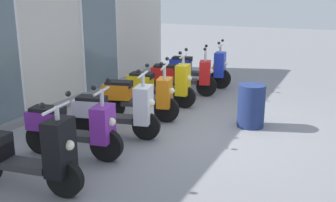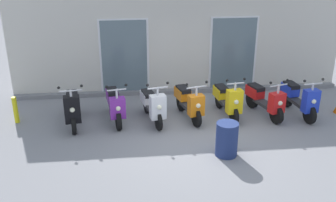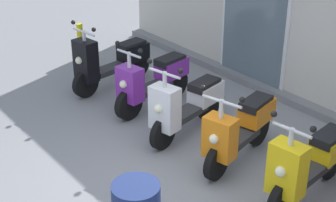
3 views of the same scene
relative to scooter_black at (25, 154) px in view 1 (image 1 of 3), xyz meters
name	(u,v)px [view 1 (image 1 of 3)]	position (x,y,z in m)	size (l,w,h in m)	color
ground_plane	(196,128)	(2.98, -1.08, -0.48)	(40.00, 40.00, 0.00)	gray
storefront_facade	(47,32)	(2.98, 2.15, 1.09)	(9.94, 0.50, 3.24)	beige
scooter_black	(25,154)	(0.00, 0.00, 0.00)	(0.61, 1.62, 1.24)	black
scooter_purple	(73,128)	(1.05, 0.10, -0.02)	(0.60, 1.53, 1.17)	black
scooter_white	(116,110)	(2.02, -0.04, 0.00)	(0.68, 1.52, 1.23)	black
scooter_orange	(140,96)	(2.97, 0.05, -0.01)	(0.72, 1.49, 1.18)	black
scooter_yellow	(161,84)	(4.01, 0.10, -0.01)	(0.56, 1.54, 1.22)	black
scooter_red	(183,76)	(5.00, 0.03, -0.03)	(0.76, 1.55, 1.16)	black
scooter_blue	(200,68)	(5.93, -0.04, 0.00)	(0.60, 1.63, 1.20)	black
trash_bin	(251,106)	(3.49, -1.92, -0.09)	(0.48, 0.48, 0.77)	navy
traffic_cone	(215,69)	(7.13, -0.04, -0.22)	(0.32, 0.32, 0.52)	orange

